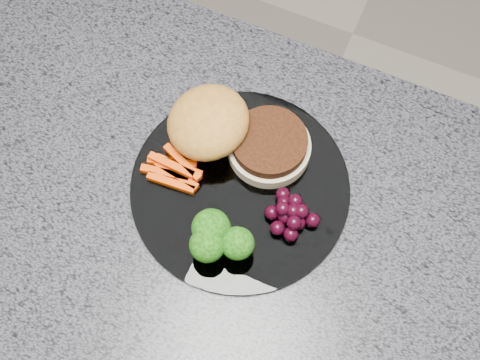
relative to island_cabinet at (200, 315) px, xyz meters
name	(u,v)px	position (x,y,z in m)	size (l,w,h in m)	color
island_cabinet	(200,315)	(0.00, 0.00, 0.00)	(1.20, 0.60, 0.86)	brown
countertop	(179,237)	(0.00, 0.00, 0.45)	(1.20, 0.60, 0.04)	#4A4B54
plate	(240,188)	(0.04, 0.08, 0.47)	(0.26, 0.26, 0.01)	white
burger	(230,132)	(0.01, 0.13, 0.50)	(0.20, 0.14, 0.05)	beige
carrot_sticks	(174,170)	(-0.03, 0.06, 0.48)	(0.07, 0.05, 0.02)	#EB4503
broccoli	(217,238)	(0.05, 0.00, 0.51)	(0.07, 0.06, 0.05)	olive
grape_bunch	(291,214)	(0.11, 0.07, 0.49)	(0.06, 0.06, 0.03)	black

